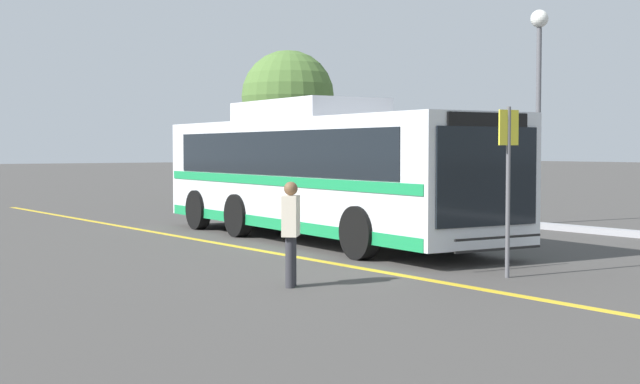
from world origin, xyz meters
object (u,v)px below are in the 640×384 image
(tree_0, at_px, (288,97))
(parked_car_1, at_px, (363,196))
(pedestrian_0, at_px, (291,228))
(transit_bus, at_px, (320,171))
(bus_stop_sign, at_px, (508,171))
(parked_car_0, at_px, (249,189))
(street_lamp, at_px, (539,70))

(tree_0, bearing_deg, parked_car_1, -22.48)
(pedestrian_0, xyz_separation_m, tree_0, (-19.29, 12.80, 3.28))
(transit_bus, relative_size, bus_stop_sign, 4.21)
(transit_bus, bearing_deg, parked_car_0, -108.73)
(transit_bus, distance_m, bus_stop_sign, 6.60)
(transit_bus, xyz_separation_m, bus_stop_sign, (6.52, -1.00, 0.14))
(pedestrian_0, height_order, bus_stop_sign, bus_stop_sign)
(bus_stop_sign, relative_size, street_lamp, 0.47)
(parked_car_0, xyz_separation_m, tree_0, (-3.89, 4.20, 3.50))
(transit_bus, xyz_separation_m, parked_car_1, (-3.75, 4.23, -0.87))
(street_lamp, bearing_deg, parked_car_0, -162.25)
(parked_car_1, bearing_deg, street_lamp, -48.66)
(transit_bus, distance_m, pedestrian_0, 6.88)
(parked_car_0, distance_m, tree_0, 6.71)
(parked_car_1, distance_m, pedestrian_0, 12.46)
(pedestrian_0, bearing_deg, parked_car_1, -0.74)
(street_lamp, bearing_deg, pedestrian_0, -65.31)
(parked_car_0, bearing_deg, street_lamp, 109.48)
(transit_bus, bearing_deg, parked_car_1, -134.27)
(pedestrian_0, distance_m, tree_0, 23.38)
(pedestrian_0, bearing_deg, street_lamp, -22.65)
(bus_stop_sign, bearing_deg, street_lamp, -137.71)
(transit_bus, height_order, parked_car_0, transit_bus)
(transit_bus, relative_size, tree_0, 1.89)
(pedestrian_0, distance_m, street_lamp, 13.39)
(street_lamp, bearing_deg, transit_bus, -89.13)
(parked_car_1, height_order, pedestrian_0, pedestrian_0)
(parked_car_0, relative_size, tree_0, 0.68)
(street_lamp, bearing_deg, parked_car_1, -138.38)
(tree_0, bearing_deg, street_lamp, -4.15)
(transit_bus, height_order, tree_0, tree_0)
(transit_bus, distance_m, street_lamp, 7.91)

